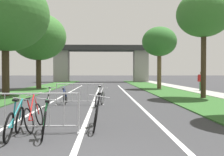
{
  "coord_description": "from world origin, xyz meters",
  "views": [
    {
      "loc": [
        0.6,
        -3.26,
        1.57
      ],
      "look_at": [
        0.97,
        9.74,
        1.3
      ],
      "focal_mm": 40.89,
      "sensor_mm": 36.0,
      "label": 1
    }
  ],
  "objects_px": {
    "bicycle_red_4": "(34,116)",
    "pedestrian_pushing_bike": "(201,79)",
    "bicycle_teal_3": "(15,122)",
    "crowd_barrier_second": "(80,94)",
    "crowd_barrier_nearest": "(35,113)",
    "tree_right_oak_near": "(204,15)",
    "bicycle_white_1": "(49,98)",
    "tree_left_oak_mid": "(38,37)",
    "bicycle_silver_5": "(100,98)",
    "bicycle_blue_0": "(65,97)",
    "bicycle_green_6": "(44,121)",
    "bicycle_black_2": "(96,115)",
    "tree_left_pine_near": "(5,14)",
    "tree_right_maple_mid": "(159,42)"
  },
  "relations": [
    {
      "from": "bicycle_red_4",
      "to": "pedestrian_pushing_bike",
      "type": "distance_m",
      "value": 17.26
    },
    {
      "from": "bicycle_teal_3",
      "to": "crowd_barrier_second",
      "type": "bearing_deg",
      "value": 76.44
    },
    {
      "from": "crowd_barrier_nearest",
      "to": "bicycle_teal_3",
      "type": "height_order",
      "value": "crowd_barrier_nearest"
    },
    {
      "from": "tree_right_oak_near",
      "to": "bicycle_white_1",
      "type": "relative_size",
      "value": 3.71
    },
    {
      "from": "bicycle_teal_3",
      "to": "tree_left_oak_mid",
      "type": "bearing_deg",
      "value": 97.83
    },
    {
      "from": "bicycle_teal_3",
      "to": "bicycle_silver_5",
      "type": "distance_m",
      "value": 6.12
    },
    {
      "from": "bicycle_silver_5",
      "to": "bicycle_red_4",
      "type": "bearing_deg",
      "value": -97.16
    },
    {
      "from": "tree_right_oak_near",
      "to": "crowd_barrier_second",
      "type": "height_order",
      "value": "tree_right_oak_near"
    },
    {
      "from": "tree_right_oak_near",
      "to": "crowd_barrier_second",
      "type": "bearing_deg",
      "value": -158.3
    },
    {
      "from": "bicycle_blue_0",
      "to": "pedestrian_pushing_bike",
      "type": "distance_m",
      "value": 13.03
    },
    {
      "from": "bicycle_green_6",
      "to": "bicycle_silver_5",
      "type": "bearing_deg",
      "value": 64.47
    },
    {
      "from": "crowd_barrier_nearest",
      "to": "bicycle_black_2",
      "type": "bearing_deg",
      "value": 17.68
    },
    {
      "from": "bicycle_red_4",
      "to": "tree_left_pine_near",
      "type": "bearing_deg",
      "value": 114.9
    },
    {
      "from": "tree_left_pine_near",
      "to": "tree_right_maple_mid",
      "type": "height_order",
      "value": "tree_left_pine_near"
    },
    {
      "from": "bicycle_blue_0",
      "to": "bicycle_teal_3",
      "type": "height_order",
      "value": "bicycle_teal_3"
    },
    {
      "from": "bicycle_black_2",
      "to": "pedestrian_pushing_bike",
      "type": "relative_size",
      "value": 1.03
    },
    {
      "from": "tree_left_oak_mid",
      "to": "bicycle_black_2",
      "type": "relative_size",
      "value": 4.17
    },
    {
      "from": "bicycle_silver_5",
      "to": "tree_right_maple_mid",
      "type": "bearing_deg",
      "value": 78.9
    },
    {
      "from": "bicycle_blue_0",
      "to": "tree_left_pine_near",
      "type": "bearing_deg",
      "value": 134.86
    },
    {
      "from": "bicycle_teal_3",
      "to": "bicycle_green_6",
      "type": "bearing_deg",
      "value": 7.43
    },
    {
      "from": "tree_left_pine_near",
      "to": "bicycle_blue_0",
      "type": "relative_size",
      "value": 4.98
    },
    {
      "from": "tree_right_oak_near",
      "to": "tree_right_maple_mid",
      "type": "xyz_separation_m",
      "value": [
        -0.72,
        9.18,
        -0.55
      ]
    },
    {
      "from": "bicycle_black_2",
      "to": "bicycle_green_6",
      "type": "height_order",
      "value": "bicycle_black_2"
    },
    {
      "from": "tree_right_oak_near",
      "to": "crowd_barrier_nearest",
      "type": "xyz_separation_m",
      "value": [
        -7.79,
        -8.65,
        -4.57
      ]
    },
    {
      "from": "crowd_barrier_nearest",
      "to": "bicycle_blue_0",
      "type": "bearing_deg",
      "value": 91.81
    },
    {
      "from": "tree_left_pine_near",
      "to": "bicycle_black_2",
      "type": "xyz_separation_m",
      "value": [
        6.27,
        -9.8,
        -5.02
      ]
    },
    {
      "from": "tree_right_maple_mid",
      "to": "bicycle_red_4",
      "type": "bearing_deg",
      "value": -112.58
    },
    {
      "from": "crowd_barrier_second",
      "to": "bicycle_red_4",
      "type": "relative_size",
      "value": 1.4
    },
    {
      "from": "bicycle_blue_0",
      "to": "bicycle_green_6",
      "type": "height_order",
      "value": "bicycle_green_6"
    },
    {
      "from": "bicycle_blue_0",
      "to": "bicycle_black_2",
      "type": "height_order",
      "value": "bicycle_black_2"
    },
    {
      "from": "tree_right_oak_near",
      "to": "crowd_barrier_second",
      "type": "relative_size",
      "value": 2.79
    },
    {
      "from": "tree_right_oak_near",
      "to": "bicycle_teal_3",
      "type": "xyz_separation_m",
      "value": [
        -8.14,
        -9.14,
        -4.71
      ]
    },
    {
      "from": "tree_right_oak_near",
      "to": "bicycle_green_6",
      "type": "height_order",
      "value": "tree_right_oak_near"
    },
    {
      "from": "tree_left_oak_mid",
      "to": "bicycle_black_2",
      "type": "distance_m",
      "value": 19.14
    },
    {
      "from": "bicycle_teal_3",
      "to": "bicycle_green_6",
      "type": "xyz_separation_m",
      "value": [
        0.67,
        0.15,
        0.0
      ]
    },
    {
      "from": "tree_right_maple_mid",
      "to": "pedestrian_pushing_bike",
      "type": "height_order",
      "value": "tree_right_maple_mid"
    },
    {
      "from": "bicycle_blue_0",
      "to": "bicycle_white_1",
      "type": "height_order",
      "value": "bicycle_blue_0"
    },
    {
      "from": "bicycle_black_2",
      "to": "bicycle_teal_3",
      "type": "distance_m",
      "value": 2.15
    },
    {
      "from": "tree_right_maple_mid",
      "to": "bicycle_teal_3",
      "type": "height_order",
      "value": "tree_right_maple_mid"
    },
    {
      "from": "crowd_barrier_second",
      "to": "bicycle_green_6",
      "type": "xyz_separation_m",
      "value": [
        -0.28,
        -6.13,
        -0.14
      ]
    },
    {
      "from": "crowd_barrier_nearest",
      "to": "bicycle_black_2",
      "type": "relative_size",
      "value": 1.34
    },
    {
      "from": "tree_right_maple_mid",
      "to": "crowd_barrier_nearest",
      "type": "distance_m",
      "value": 19.59
    },
    {
      "from": "bicycle_blue_0",
      "to": "bicycle_red_4",
      "type": "bearing_deg",
      "value": -92.96
    },
    {
      "from": "crowd_barrier_nearest",
      "to": "crowd_barrier_second",
      "type": "relative_size",
      "value": 1.0
    },
    {
      "from": "bicycle_black_2",
      "to": "bicycle_silver_5",
      "type": "distance_m",
      "value": 4.81
    },
    {
      "from": "tree_right_maple_mid",
      "to": "bicycle_blue_0",
      "type": "height_order",
      "value": "tree_right_maple_mid"
    },
    {
      "from": "crowd_barrier_nearest",
      "to": "bicycle_red_4",
      "type": "xyz_separation_m",
      "value": [
        -0.15,
        0.46,
        -0.14
      ]
    },
    {
      "from": "crowd_barrier_second",
      "to": "bicycle_teal_3",
      "type": "bearing_deg",
      "value": -98.6
    },
    {
      "from": "crowd_barrier_nearest",
      "to": "tree_left_pine_near",
      "type": "bearing_deg",
      "value": 114.57
    },
    {
      "from": "bicycle_black_2",
      "to": "crowd_barrier_second",
      "type": "bearing_deg",
      "value": -81.39
    }
  ]
}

